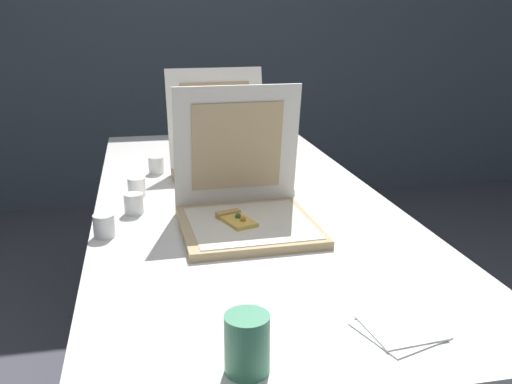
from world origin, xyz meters
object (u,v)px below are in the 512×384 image
at_px(cup_white_far, 156,165).
at_px(cup_printed_front, 247,344).
at_px(pizza_box_front, 245,207).
at_px(cup_white_mid, 137,187).
at_px(table, 240,211).
at_px(cup_white_near_center, 134,204).
at_px(pizza_box_middle, 226,166).
at_px(cup_white_near_left, 104,226).
at_px(napkin_pile, 400,329).

xyz_separation_m(cup_white_far, cup_printed_front, (0.10, -1.25, 0.02)).
bearing_deg(pizza_box_front, cup_white_mid, 129.48).
xyz_separation_m(table, cup_printed_front, (-0.15, -0.91, 0.10)).
relative_size(cup_white_near_center, cup_printed_front, 0.59).
bearing_deg(table, pizza_box_front, -96.98).
relative_size(pizza_box_middle, cup_white_far, 7.55).
bearing_deg(pizza_box_front, cup_white_far, 108.49).
xyz_separation_m(table, cup_white_mid, (-0.32, 0.07, 0.08)).
xyz_separation_m(cup_white_near_left, napkin_pile, (0.55, -0.58, -0.03)).
distance_m(table, cup_white_near_left, 0.49).
xyz_separation_m(pizza_box_front, cup_white_near_left, (-0.37, -0.00, -0.02)).
bearing_deg(cup_white_far, pizza_box_middle, -34.18).
height_order(pizza_box_middle, cup_printed_front, pizza_box_middle).
xyz_separation_m(pizza_box_front, cup_white_mid, (-0.29, 0.33, -0.02)).
height_order(cup_white_mid, napkin_pile, cup_white_mid).
relative_size(cup_white_near_left, cup_white_far, 1.00).
height_order(table, pizza_box_front, pizza_box_front).
distance_m(pizza_box_front, pizza_box_middle, 0.44).
distance_m(table, napkin_pile, 0.86).
xyz_separation_m(pizza_box_middle, cup_white_mid, (-0.30, -0.11, -0.02)).
distance_m(table, pizza_box_middle, 0.21).
bearing_deg(cup_white_mid, cup_white_near_center, -92.98).
bearing_deg(cup_white_mid, pizza_box_front, -49.15).
height_order(pizza_box_front, cup_printed_front, pizza_box_front).
relative_size(pizza_box_middle, cup_white_near_center, 7.55).
xyz_separation_m(table, cup_white_near_left, (-0.40, -0.26, 0.08)).
bearing_deg(table, cup_white_mid, 167.74).
distance_m(table, cup_white_far, 0.43).
bearing_deg(cup_white_near_left, cup_white_mid, 75.86).
bearing_deg(cup_white_near_left, cup_white_near_center, 65.78).
bearing_deg(cup_white_mid, cup_white_near_left, -104.14).
xyz_separation_m(table, pizza_box_front, (-0.03, -0.26, 0.10)).
distance_m(pizza_box_middle, cup_white_mid, 0.32).
height_order(cup_white_near_center, napkin_pile, cup_white_near_center).
bearing_deg(cup_white_near_center, table, 16.38).
distance_m(pizza_box_front, cup_white_mid, 0.44).
height_order(cup_white_near_left, cup_white_far, same).
height_order(pizza_box_middle, napkin_pile, pizza_box_middle).
relative_size(cup_white_far, cup_printed_front, 0.59).
distance_m(pizza_box_front, cup_white_near_left, 0.37).
xyz_separation_m(cup_white_near_left, cup_white_near_center, (0.08, 0.17, 0.00)).
relative_size(cup_printed_front, napkin_pile, 0.60).
bearing_deg(cup_printed_front, cup_white_near_left, 111.45).
height_order(cup_white_far, cup_printed_front, cup_printed_front).
height_order(table, cup_white_far, cup_white_far).
height_order(cup_white_far, napkin_pile, cup_white_far).
distance_m(pizza_box_front, napkin_pile, 0.61).
height_order(table, cup_white_near_center, cup_white_near_center).
xyz_separation_m(pizza_box_middle, napkin_pile, (0.16, -1.02, -0.05)).
distance_m(cup_white_mid, napkin_pile, 1.03).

